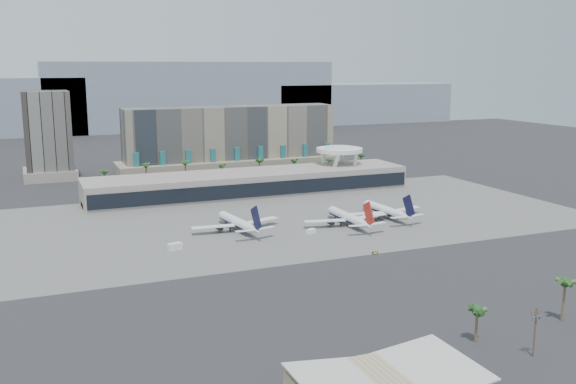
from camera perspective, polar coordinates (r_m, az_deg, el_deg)
name	(u,v)px	position (r m, az deg, el deg)	size (l,w,h in m)	color
ground	(348,249)	(239.33, 5.38, -5.03)	(900.00, 900.00, 0.00)	#232326
apron_pad	(291,217)	(287.41, 0.27, -2.21)	(260.00, 130.00, 0.06)	#5B5B59
mountain_ridge	(162,101)	(687.37, -11.15, 7.94)	(680.00, 60.00, 70.00)	gray
hotel	(231,147)	(398.41, -5.07, 3.98)	(140.00, 30.00, 42.00)	gray
office_tower	(48,141)	(405.36, -20.55, 4.30)	(30.00, 30.00, 52.00)	black
terminal	(251,182)	(336.24, -3.35, 0.88)	(170.00, 32.50, 14.50)	#9C9689
saucer_structure	(339,153)	(361.35, 4.58, 3.50)	(26.00, 26.00, 21.89)	white
palm_row	(242,164)	(370.64, -4.12, 2.46)	(157.80, 2.80, 13.10)	brown
utility_pole	(535,328)	(161.90, 21.14, -11.19)	(3.20, 0.85, 12.00)	#4C3826
airliner_left	(238,222)	(263.42, -4.50, -2.72)	(38.67, 40.02, 13.85)	white
airliner_centre	(348,218)	(272.17, 5.37, -2.27)	(39.12, 40.24, 13.90)	white
airliner_right	(386,210)	(287.76, 8.69, -1.62)	(38.65, 39.85, 13.75)	white
service_vehicle_a	(175,246)	(240.17, -10.01, -4.79)	(5.14, 2.51, 2.51)	silver
service_vehicle_b	(311,231)	(258.89, 2.06, -3.51)	(3.74, 2.14, 1.92)	white
taxiway_sign	(375,253)	(233.42, 7.74, -5.39)	(2.03, 0.79, 0.92)	black
near_palm_a	(477,316)	(165.44, 16.45, -10.53)	(6.00, 6.00, 9.58)	brown
near_palm_b	(565,287)	(185.28, 23.39, -7.78)	(6.00, 6.00, 12.25)	brown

